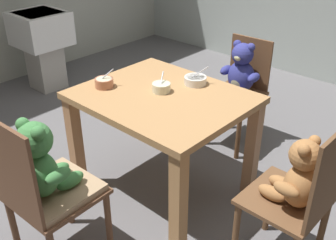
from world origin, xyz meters
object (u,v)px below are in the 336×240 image
Objects in this scene: porridge_bowl_cream_center at (161,87)px; sink_basin at (42,39)px; porridge_bowl_white_far_center at (195,80)px; dining_table at (163,113)px; porridge_bowl_terracotta_near_left at (104,82)px; teddy_chair_near_right at (299,186)px; teddy_chair_far_center at (240,78)px; teddy_chair_near_front at (44,176)px.

porridge_bowl_cream_center is 0.14× the size of sink_basin.
porridge_bowl_white_far_center is 2.11m from sink_basin.
porridge_bowl_white_far_center is (0.08, 0.23, -0.00)m from porridge_bowl_cream_center.
dining_table is 0.42m from porridge_bowl_terracotta_near_left.
sink_basin is at bearing -8.41° from teddy_chair_near_right.
porridge_bowl_terracotta_near_left is 1.81m from sink_basin.
teddy_chair_near_right reaches higher than porridge_bowl_white_far_center.
porridge_bowl_terracotta_near_left is at bearing -148.63° from porridge_bowl_cream_center.
sink_basin reaches higher than dining_table.
teddy_chair_far_center is 0.62m from porridge_bowl_white_far_center.
teddy_chair_near_right is 0.97m from porridge_bowl_white_far_center.
teddy_chair_near_right is at bearing -51.99° from teddy_chair_near_front.
sink_basin is at bearing 175.68° from porridge_bowl_white_far_center.
porridge_bowl_cream_center is (-0.04, 0.88, 0.17)m from teddy_chair_near_front.
teddy_chair_near_right is at bearing -4.57° from porridge_bowl_cream_center.
teddy_chair_near_right reaches higher than dining_table.
dining_table is 6.99× the size of porridge_bowl_white_far_center.
sink_basin is at bearing 169.00° from porridge_bowl_cream_center.
teddy_chair_near_front is at bearing -2.50° from teddy_chair_far_center.
dining_table is 1.12× the size of teddy_chair_near_right.
dining_table is 1.27× the size of sink_basin.
porridge_bowl_white_far_center is (-0.90, 0.31, 0.19)m from teddy_chair_near_right.
teddy_chair_near_right is 1.08× the size of teddy_chair_far_center.
teddy_chair_near_right is at bearing -8.92° from sink_basin.
porridge_bowl_white_far_center is (0.04, 1.11, 0.17)m from teddy_chair_near_front.
porridge_bowl_terracotta_near_left reaches higher than porridge_bowl_cream_center.
sink_basin is at bearing 55.80° from teddy_chair_near_front.
teddy_chair_far_center is 1.10m from porridge_bowl_terracotta_near_left.
porridge_bowl_cream_center is at bearing 31.37° from porridge_bowl_terracotta_near_left.
porridge_bowl_terracotta_near_left is 0.15× the size of sink_basin.
teddy_chair_far_center is 2.11m from sink_basin.
porridge_bowl_cream_center is (-0.05, -0.83, 0.18)m from teddy_chair_far_center.
dining_table is 0.30m from porridge_bowl_white_far_center.
porridge_bowl_cream_center is 2.06m from sink_basin.
porridge_bowl_cream_center is 0.25m from porridge_bowl_white_far_center.
teddy_chair_far_center reaches higher than porridge_bowl_white_far_center.
teddy_chair_near_right is 7.86× the size of porridge_bowl_cream_center.
teddy_chair_near_right is at bearing 5.01° from porridge_bowl_terracotta_near_left.
porridge_bowl_cream_center is at bearing -109.23° from porridge_bowl_white_far_center.
porridge_bowl_terracotta_near_left is at bearing -154.79° from dining_table.
teddy_chair_near_right is (0.95, -0.05, -0.04)m from dining_table.
teddy_chair_near_front is (-0.01, -1.71, 0.02)m from teddy_chair_far_center.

